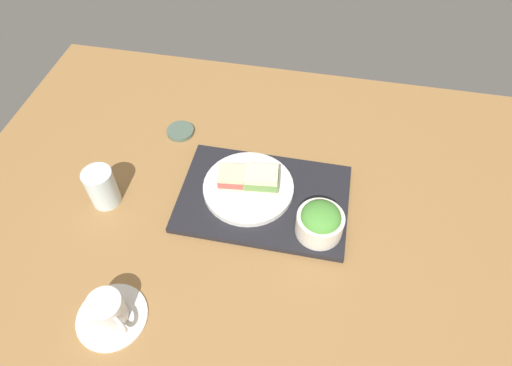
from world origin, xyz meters
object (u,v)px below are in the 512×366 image
object	(u,v)px
coffee_cup	(109,312)
small_sauce_dish	(180,131)
salad_bowl	(320,221)
sandwich_near	(262,179)
drinking_glass	(102,187)
sandwich_far	(235,179)
sandwich_plate	(248,188)

from	to	relation	value
coffee_cup	small_sauce_dish	world-z (taller)	coffee_cup
small_sauce_dish	salad_bowl	bearing A→B (deg)	147.81
coffee_cup	sandwich_near	bearing A→B (deg)	-122.99
drinking_glass	small_sauce_dish	size ratio (longest dim) A/B	1.35
salad_bowl	coffee_cup	distance (cm)	46.49
sandwich_near	small_sauce_dish	distance (cm)	30.89
drinking_glass	salad_bowl	bearing A→B (deg)	-179.95
sandwich_near	small_sauce_dish	xyz separation A→B (cm)	(25.51, -16.58, -5.34)
sandwich_far	salad_bowl	world-z (taller)	salad_bowl
sandwich_plate	salad_bowl	distance (cm)	19.75
sandwich_plate	drinking_glass	size ratio (longest dim) A/B	2.20
coffee_cup	sandwich_plate	bearing A→B (deg)	-119.52
sandwich_far	drinking_glass	distance (cm)	30.80
small_sauce_dish	coffee_cup	bearing A→B (deg)	92.56
coffee_cup	drinking_glass	bearing A→B (deg)	-64.75
sandwich_far	drinking_glass	bearing A→B (deg)	15.32
sandwich_far	salad_bowl	distance (cm)	22.27
salad_bowl	drinking_glass	size ratio (longest dim) A/B	1.06
coffee_cup	small_sauce_dish	distance (cm)	52.39
sandwich_near	sandwich_far	bearing A→B (deg)	4.88
sandwich_far	salad_bowl	xyz separation A→B (cm)	(-20.75, 8.09, 0.11)
sandwich_far	coffee_cup	distance (cm)	39.12
sandwich_near	small_sauce_dish	world-z (taller)	sandwich_near
sandwich_near	salad_bowl	distance (cm)	16.90
salad_bowl	small_sauce_dish	bearing A→B (deg)	-32.19
salad_bowl	small_sauce_dish	distance (cm)	47.54
sandwich_far	small_sauce_dish	bearing A→B (deg)	-41.58
coffee_cup	drinking_glass	distance (cm)	29.96
drinking_glass	coffee_cup	bearing A→B (deg)	115.25
salad_bowl	small_sauce_dish	world-z (taller)	salad_bowl
salad_bowl	sandwich_far	bearing A→B (deg)	-21.30
sandwich_plate	sandwich_far	xyz separation A→B (cm)	(3.11, 0.27, 2.90)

